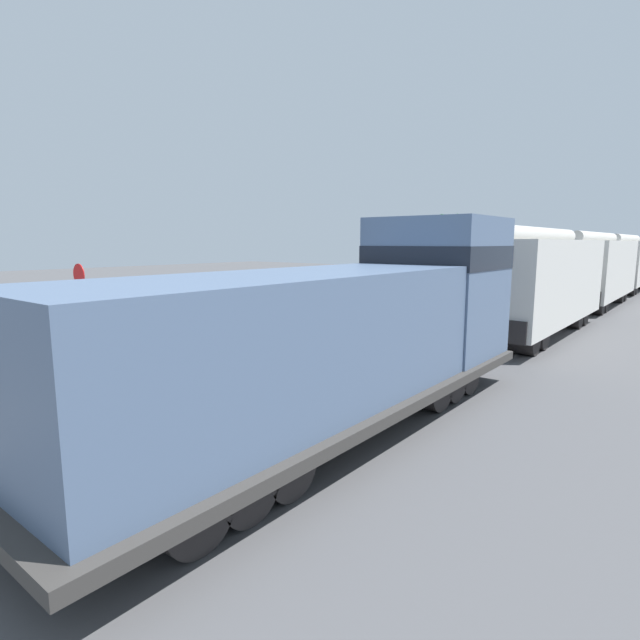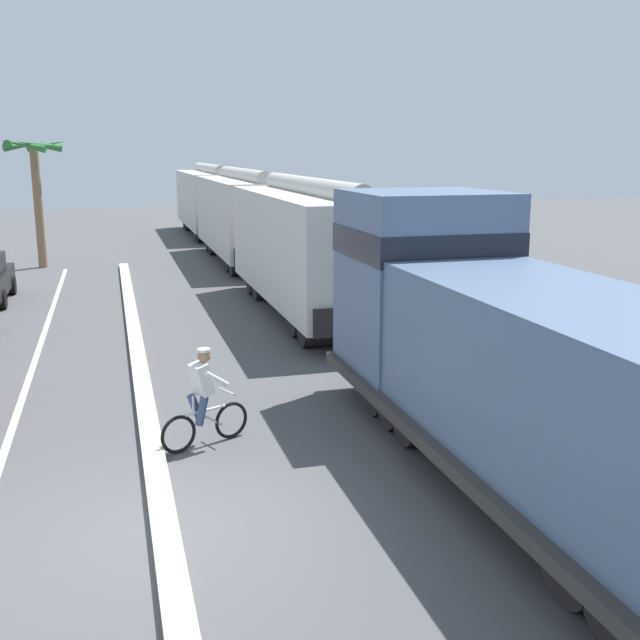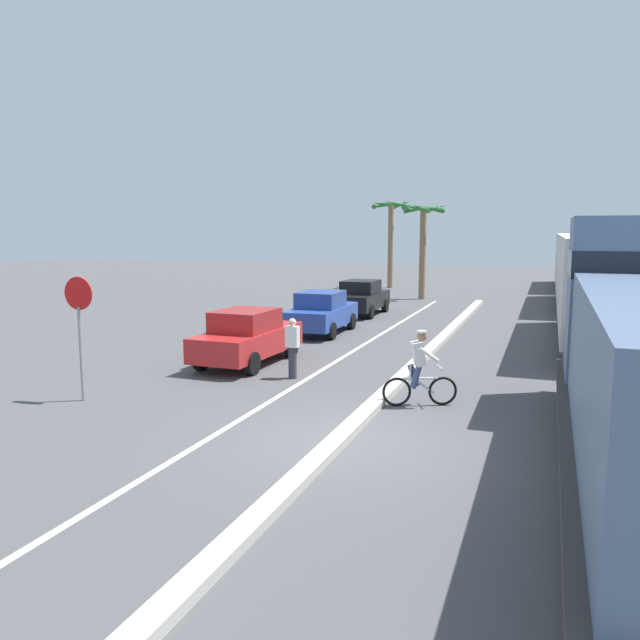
{
  "view_description": "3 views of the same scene",
  "coord_description": "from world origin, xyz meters",
  "px_view_note": "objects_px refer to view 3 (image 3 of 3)",
  "views": [
    {
      "loc": [
        10.86,
        -7.73,
        3.6
      ],
      "look_at": [
        1.69,
        3.77,
        1.31
      ],
      "focal_mm": 28.0,
      "sensor_mm": 36.0,
      "label": 1
    },
    {
      "loc": [
        -0.45,
        -9.28,
        4.95
      ],
      "look_at": [
        3.0,
        3.07,
        2.03
      ],
      "focal_mm": 42.0,
      "sensor_mm": 36.0,
      "label": 2
    },
    {
      "loc": [
        3.52,
        -10.71,
        3.91
      ],
      "look_at": [
        -3.05,
        7.1,
        1.19
      ],
      "focal_mm": 35.0,
      "sensor_mm": 36.0,
      "label": 3
    }
  ],
  "objects_px": {
    "palm_tree_near": "(423,226)",
    "parked_car_blue": "(322,312)",
    "stop_sign": "(79,314)",
    "parked_car_black": "(361,297)",
    "pedestrian_by_cars": "(292,347)",
    "hopper_car_trailing": "(578,258)",
    "hopper_car_lead": "(605,285)",
    "cyclist": "(419,370)",
    "parked_car_red": "(248,337)",
    "palm_tree_far": "(391,221)",
    "hopper_car_middle": "(587,267)"
  },
  "relations": [
    {
      "from": "stop_sign",
      "to": "palm_tree_near",
      "type": "height_order",
      "value": "palm_tree_near"
    },
    {
      "from": "palm_tree_near",
      "to": "parked_car_blue",
      "type": "bearing_deg",
      "value": -95.4
    },
    {
      "from": "hopper_car_trailing",
      "to": "pedestrian_by_cars",
      "type": "height_order",
      "value": "hopper_car_trailing"
    },
    {
      "from": "parked_car_black",
      "to": "parked_car_blue",
      "type": "bearing_deg",
      "value": -89.02
    },
    {
      "from": "palm_tree_near",
      "to": "parked_car_black",
      "type": "bearing_deg",
      "value": -100.05
    },
    {
      "from": "hopper_car_trailing",
      "to": "parked_car_black",
      "type": "height_order",
      "value": "hopper_car_trailing"
    },
    {
      "from": "hopper_car_lead",
      "to": "cyclist",
      "type": "distance_m",
      "value": 10.73
    },
    {
      "from": "parked_car_blue",
      "to": "stop_sign",
      "type": "relative_size",
      "value": 1.47
    },
    {
      "from": "cyclist",
      "to": "hopper_car_middle",
      "type": "bearing_deg",
      "value": 78.24
    },
    {
      "from": "hopper_car_lead",
      "to": "parked_car_red",
      "type": "bearing_deg",
      "value": -145.29
    },
    {
      "from": "hopper_car_middle",
      "to": "palm_tree_far",
      "type": "distance_m",
      "value": 14.22
    },
    {
      "from": "parked_car_black",
      "to": "hopper_car_trailing",
      "type": "bearing_deg",
      "value": 61.57
    },
    {
      "from": "hopper_car_middle",
      "to": "hopper_car_lead",
      "type": "bearing_deg",
      "value": -90.0
    },
    {
      "from": "hopper_car_trailing",
      "to": "parked_car_blue",
      "type": "bearing_deg",
      "value": -112.32
    },
    {
      "from": "hopper_car_middle",
      "to": "hopper_car_trailing",
      "type": "relative_size",
      "value": 1.0
    },
    {
      "from": "parked_car_blue",
      "to": "pedestrian_by_cars",
      "type": "distance_m",
      "value": 7.45
    },
    {
      "from": "hopper_car_lead",
      "to": "pedestrian_by_cars",
      "type": "distance_m",
      "value": 11.64
    },
    {
      "from": "palm_tree_far",
      "to": "pedestrian_by_cars",
      "type": "bearing_deg",
      "value": -81.6
    },
    {
      "from": "cyclist",
      "to": "parked_car_red",
      "type": "bearing_deg",
      "value": 154.39
    },
    {
      "from": "hopper_car_lead",
      "to": "hopper_car_middle",
      "type": "height_order",
      "value": "same"
    },
    {
      "from": "hopper_car_trailing",
      "to": "palm_tree_far",
      "type": "relative_size",
      "value": 1.75
    },
    {
      "from": "hopper_car_middle",
      "to": "cyclist",
      "type": "bearing_deg",
      "value": -101.76
    },
    {
      "from": "parked_car_black",
      "to": "pedestrian_by_cars",
      "type": "height_order",
      "value": "same"
    },
    {
      "from": "parked_car_red",
      "to": "palm_tree_far",
      "type": "distance_m",
      "value": 25.99
    },
    {
      "from": "hopper_car_middle",
      "to": "palm_tree_near",
      "type": "xyz_separation_m",
      "value": [
        -8.68,
        0.72,
        2.11
      ]
    },
    {
      "from": "hopper_car_lead",
      "to": "hopper_car_middle",
      "type": "bearing_deg",
      "value": 90.0
    },
    {
      "from": "hopper_car_middle",
      "to": "cyclist",
      "type": "relative_size",
      "value": 6.18
    },
    {
      "from": "hopper_car_lead",
      "to": "palm_tree_near",
      "type": "height_order",
      "value": "palm_tree_near"
    },
    {
      "from": "stop_sign",
      "to": "hopper_car_trailing",
      "type": "bearing_deg",
      "value": 71.39
    },
    {
      "from": "pedestrian_by_cars",
      "to": "stop_sign",
      "type": "bearing_deg",
      "value": -135.06
    },
    {
      "from": "parked_car_red",
      "to": "parked_car_blue",
      "type": "distance_m",
      "value": 5.97
    },
    {
      "from": "hopper_car_middle",
      "to": "pedestrian_by_cars",
      "type": "distance_m",
      "value": 21.48
    },
    {
      "from": "parked_car_red",
      "to": "hopper_car_lead",
      "type": "bearing_deg",
      "value": 34.71
    },
    {
      "from": "hopper_car_lead",
      "to": "cyclist",
      "type": "bearing_deg",
      "value": -114.58
    },
    {
      "from": "hopper_car_trailing",
      "to": "stop_sign",
      "type": "relative_size",
      "value": 3.68
    },
    {
      "from": "stop_sign",
      "to": "palm_tree_near",
      "type": "xyz_separation_m",
      "value": [
        3.15,
        24.26,
        2.17
      ]
    },
    {
      "from": "hopper_car_lead",
      "to": "parked_car_red",
      "type": "xyz_separation_m",
      "value": [
        -10.08,
        -6.99,
        -1.26
      ]
    },
    {
      "from": "hopper_car_middle",
      "to": "cyclist",
      "type": "height_order",
      "value": "hopper_car_middle"
    },
    {
      "from": "stop_sign",
      "to": "parked_car_blue",
      "type": "bearing_deg",
      "value": 80.17
    },
    {
      "from": "hopper_car_lead",
      "to": "pedestrian_by_cars",
      "type": "height_order",
      "value": "hopper_car_lead"
    },
    {
      "from": "hopper_car_trailing",
      "to": "pedestrian_by_cars",
      "type": "xyz_separation_m",
      "value": [
        -8.12,
        -31.44,
        -1.23
      ]
    },
    {
      "from": "parked_car_blue",
      "to": "palm_tree_near",
      "type": "relative_size",
      "value": 0.77
    },
    {
      "from": "stop_sign",
      "to": "parked_car_black",
      "type": "bearing_deg",
      "value": 83.82
    },
    {
      "from": "hopper_car_trailing",
      "to": "palm_tree_far",
      "type": "bearing_deg",
      "value": -159.39
    },
    {
      "from": "parked_car_black",
      "to": "cyclist",
      "type": "height_order",
      "value": "cyclist"
    },
    {
      "from": "cyclist",
      "to": "parked_car_blue",
      "type": "bearing_deg",
      "value": 122.39
    },
    {
      "from": "hopper_car_trailing",
      "to": "cyclist",
      "type": "bearing_deg",
      "value": -97.68
    },
    {
      "from": "hopper_car_lead",
      "to": "palm_tree_far",
      "type": "height_order",
      "value": "palm_tree_far"
    },
    {
      "from": "hopper_car_middle",
      "to": "stop_sign",
      "type": "relative_size",
      "value": 3.68
    },
    {
      "from": "cyclist",
      "to": "hopper_car_trailing",
      "type": "bearing_deg",
      "value": 82.32
    }
  ]
}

